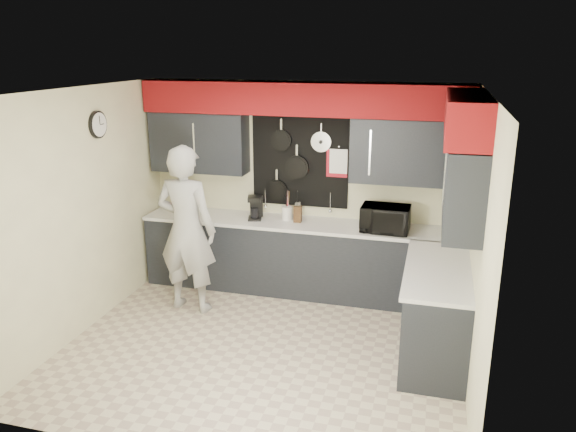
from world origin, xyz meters
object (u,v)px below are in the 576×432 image
(knife_block, at_px, (298,214))
(microwave, at_px, (385,219))
(coffee_maker, at_px, (255,207))
(person, at_px, (187,230))
(utensil_crock, at_px, (287,213))

(knife_block, bearing_deg, microwave, -6.86)
(coffee_maker, bearing_deg, microwave, -17.89)
(knife_block, xyz_separation_m, coffee_maker, (-0.54, -0.01, 0.05))
(person, bearing_deg, coffee_maker, -121.33)
(microwave, height_order, person, person)
(utensil_crock, bearing_deg, microwave, -6.78)
(knife_block, height_order, utensil_crock, knife_block)
(person, bearing_deg, knife_block, -139.94)
(coffee_maker, height_order, person, person)
(knife_block, distance_m, coffee_maker, 0.55)
(utensil_crock, xyz_separation_m, person, (-0.96, -0.86, -0.02))
(microwave, distance_m, person, 2.30)
(utensil_crock, xyz_separation_m, coffee_maker, (-0.39, -0.07, 0.07))
(microwave, bearing_deg, knife_block, 177.08)
(utensil_crock, bearing_deg, knife_block, -20.96)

